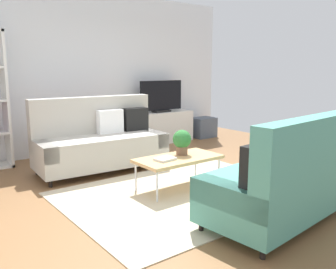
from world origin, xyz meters
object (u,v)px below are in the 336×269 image
storage_trunk (203,127)px  table_book_0 (165,159)px  couch_green (289,178)px  potted_plant (182,141)px  tv (161,97)px  vase_0 (136,111)px  bottle_0 (146,108)px  coffee_table (178,159)px  couch_beige (100,141)px  tv_console (161,127)px

storage_trunk → table_book_0: 3.75m
couch_green → storage_trunk: couch_green is taller
potted_plant → table_book_0: bearing=-164.7°
tv → potted_plant: size_ratio=3.04×
table_book_0 → vase_0: size_ratio=1.72×
potted_plant → table_book_0: potted_plant is taller
storage_trunk → potted_plant: (-2.53, -2.32, 0.39)m
tv → bottle_0: 0.43m
tv → couch_green: bearing=-107.8°
coffee_table → table_book_0: (-0.22, -0.02, 0.04)m
storage_trunk → vase_0: size_ratio=3.73×
vase_0 → bottle_0: bottle_0 is taller
table_book_0 → coffee_table: bearing=4.6°
tv → storage_trunk: (1.10, -0.08, -0.73)m
tv → table_book_0: (-1.77, -2.49, -0.52)m
couch_beige → coffee_table: bearing=108.7°
potted_plant → vase_0: 2.61m
couch_beige → vase_0: (1.34, 1.12, 0.26)m
couch_beige → bottle_0: bearing=-142.4°
table_book_0 → vase_0: bearing=65.1°
storage_trunk → bottle_0: bearing=177.7°
tv → storage_trunk: 1.32m
coffee_table → bottle_0: size_ratio=4.68×
tv → potted_plant: (-1.43, -2.40, -0.35)m
tv → tv_console: bearing=90.0°
tv_console → potted_plant: 2.82m
coffee_table → couch_beige: bearing=104.9°
tv_console → bottle_0: 0.58m
storage_trunk → couch_beige: bearing=-162.2°
coffee_table → bottle_0: bottle_0 is taller
tv → potted_plant: tv is taller
coffee_table → potted_plant: (0.12, 0.08, 0.21)m
potted_plant → couch_beige: bearing=110.3°
couch_beige → tv: 2.25m
storage_trunk → potted_plant: potted_plant is taller
couch_green → table_book_0: bearing=105.2°
potted_plant → bottle_0: bearing=66.2°
storage_trunk → vase_0: (-1.68, 0.15, 0.49)m
tv → vase_0: size_ratio=7.17×
tv_console → table_book_0: 3.07m
coffee_table → tv: 2.97m
tv → vase_0: (-0.58, 0.07, -0.25)m
couch_beige → tv_console: couch_beige is taller
couch_beige → storage_trunk: (3.02, 0.97, -0.23)m
coffee_table → tv: size_ratio=1.10×
vase_0 → bottle_0: bearing=-24.3°
tv → table_book_0: size_ratio=4.17×
storage_trunk → bottle_0: 1.58m
couch_green → bottle_0: 3.98m
tv_console → tv: tv is taller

